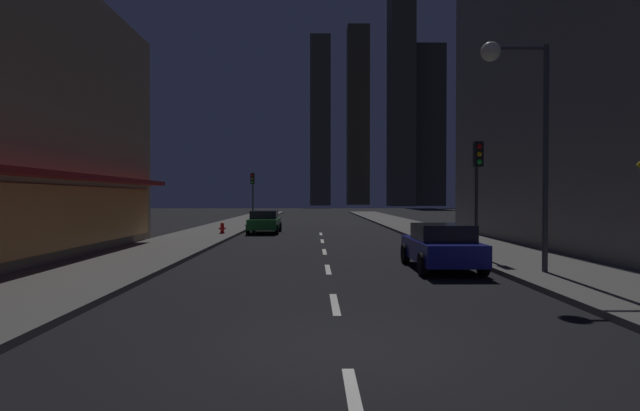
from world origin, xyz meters
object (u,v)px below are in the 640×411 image
at_px(fire_hydrant_far_left, 222,228).
at_px(street_lamp_right, 517,100).
at_px(car_parked_near, 441,246).
at_px(car_parked_far, 265,222).
at_px(traffic_light_near_right, 478,173).
at_px(traffic_light_far_left, 253,187).

distance_m(fire_hydrant_far_left, street_lamp_right, 19.90).
relative_size(car_parked_near, car_parked_far, 1.00).
bearing_deg(traffic_light_near_right, car_parked_far, 122.77).
distance_m(car_parked_far, traffic_light_near_right, 16.99).
bearing_deg(car_parked_near, car_parked_far, 113.64).
distance_m(fire_hydrant_far_left, traffic_light_far_left, 12.05).
xyz_separation_m(fire_hydrant_far_left, traffic_light_far_left, (0.40, 11.73, 2.74)).
relative_size(fire_hydrant_far_left, street_lamp_right, 0.10).
xyz_separation_m(car_parked_far, traffic_light_near_right, (9.10, -14.14, 2.45)).
bearing_deg(street_lamp_right, fire_hydrant_far_left, 125.64).
distance_m(traffic_light_near_right, street_lamp_right, 4.29).
distance_m(car_parked_near, traffic_light_near_right, 3.87).
relative_size(car_parked_near, traffic_light_far_left, 1.01).
height_order(car_parked_far, fire_hydrant_far_left, car_parked_far).
distance_m(car_parked_near, street_lamp_right, 4.92).
bearing_deg(traffic_light_far_left, street_lamp_right, -68.39).
xyz_separation_m(car_parked_far, traffic_light_far_left, (-1.90, 9.47, 2.45)).
xyz_separation_m(traffic_light_near_right, traffic_light_far_left, (-11.00, 23.60, 0.00)).
bearing_deg(street_lamp_right, car_parked_far, 116.52).
distance_m(car_parked_near, traffic_light_far_left, 27.58).
bearing_deg(street_lamp_right, car_parked_near, 139.08).
bearing_deg(traffic_light_far_left, car_parked_near, -70.65).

